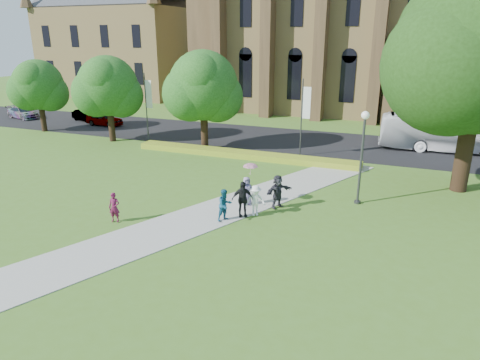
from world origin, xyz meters
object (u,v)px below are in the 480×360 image
at_px(tour_coach, 448,133).
at_px(pedestrian_0, 114,207).
at_px(car_2, 23,112).
at_px(car_1, 86,115).
at_px(car_0, 104,119).
at_px(streetlamp, 362,147).

xyz_separation_m(tour_coach, pedestrian_0, (-16.47, -21.74, -0.70)).
bearing_deg(car_2, pedestrian_0, -111.70).
bearing_deg(car_1, tour_coach, -70.23).
distance_m(car_0, car_2, 11.50).
bearing_deg(tour_coach, car_2, 87.72).
bearing_deg(streetlamp, car_2, 161.63).
bearing_deg(car_0, tour_coach, -82.09).
distance_m(streetlamp, pedestrian_0, 13.50).
height_order(streetlamp, car_2, streetlamp).
relative_size(streetlamp, tour_coach, 0.49).
distance_m(car_1, car_2, 8.13).
distance_m(streetlamp, tour_coach, 15.59).
bearing_deg(streetlamp, car_0, 154.88).
bearing_deg(car_0, streetlamp, -109.92).
distance_m(car_2, pedestrian_0, 34.56).
bearing_deg(car_0, pedestrian_0, -135.46).
height_order(car_0, car_2, car_0).
bearing_deg(pedestrian_0, car_0, 113.87).
bearing_deg(streetlamp, pedestrian_0, -147.17).
height_order(tour_coach, car_0, tour_coach).
relative_size(streetlamp, car_2, 1.16).
relative_size(car_1, car_2, 0.87).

